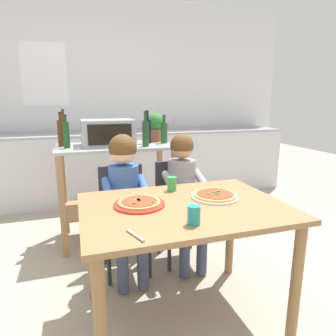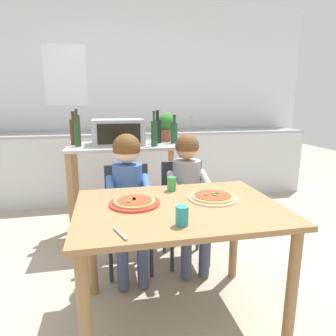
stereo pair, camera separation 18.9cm
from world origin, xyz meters
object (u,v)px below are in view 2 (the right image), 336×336
at_px(bottle_squat_spirits, 74,131).
at_px(bottle_tall_green_wine, 174,132).
at_px(drinking_cup_teal, 182,216).
at_px(dining_table, 179,224).
at_px(child_in_blue_striped_shirt, 128,187).
at_px(potted_herb_plant, 167,126).
at_px(child_in_grey_shirt, 189,186).
at_px(bottle_dark_olive_oil, 77,128).
at_px(bottle_brown_beer, 154,133).
at_px(dining_chair_left, 128,209).
at_px(kitchen_island_cart, 127,176).
at_px(drinking_cup_green, 172,184).
at_px(toaster_oven, 118,132).
at_px(dining_chair_right, 184,203).
at_px(bottle_clear_vinegar, 78,133).
at_px(pizza_plate_red_rimmed, 135,202).
at_px(serving_spoon, 120,234).
at_px(pizza_plate_cream, 213,197).
at_px(bottle_slim_sauce, 158,130).

distance_m(bottle_squat_spirits, bottle_tall_green_wine, 0.94).
relative_size(bottle_squat_spirits, drinking_cup_teal, 3.24).
xyz_separation_m(dining_table, child_in_blue_striped_shirt, (-0.24, 0.55, 0.07)).
bearing_deg(potted_herb_plant, bottle_squat_spirits, -173.45).
xyz_separation_m(child_in_blue_striped_shirt, child_in_grey_shirt, (0.47, 0.03, -0.03)).
height_order(bottle_dark_olive_oil, dining_table, bottle_dark_olive_oil).
xyz_separation_m(bottle_brown_beer, dining_chair_left, (-0.28, -0.40, -0.55)).
bearing_deg(potted_herb_plant, drinking_cup_teal, -99.21).
xyz_separation_m(kitchen_island_cart, dining_table, (0.21, -1.24, 0.01)).
bearing_deg(bottle_tall_green_wine, kitchen_island_cart, -179.49).
bearing_deg(drinking_cup_green, bottle_squat_spirits, 123.77).
relative_size(kitchen_island_cart, dining_table, 0.93).
xyz_separation_m(toaster_oven, dining_chair_right, (0.50, -0.55, -0.55)).
bearing_deg(drinking_cup_green, toaster_oven, 106.76).
height_order(bottle_clear_vinegar, child_in_grey_shirt, bottle_clear_vinegar).
height_order(dining_table, pizza_plate_red_rimmed, pizza_plate_red_rimmed).
distance_m(child_in_grey_shirt, drinking_cup_teal, 0.91).
bearing_deg(bottle_brown_beer, serving_spoon, -105.42).
relative_size(bottle_clear_vinegar, pizza_plate_cream, 0.99).
bearing_deg(dining_table, pizza_plate_red_rimmed, 163.87).
distance_m(toaster_oven, drinking_cup_teal, 1.56).
bearing_deg(bottle_brown_beer, bottle_dark_olive_oil, 150.54).
bearing_deg(bottle_squat_spirits, pizza_plate_cream, -54.47).
height_order(potted_herb_plant, child_in_grey_shirt, potted_herb_plant).
distance_m(dining_chair_left, serving_spoon, 1.02).
xyz_separation_m(pizza_plate_red_rimmed, serving_spoon, (-0.10, -0.38, -0.01)).
bearing_deg(drinking_cup_teal, dining_chair_right, 74.21).
height_order(potted_herb_plant, dining_chair_left, potted_herb_plant).
height_order(dining_table, drinking_cup_teal, drinking_cup_teal).
xyz_separation_m(bottle_tall_green_wine, drinking_cup_green, (-0.24, -0.96, -0.24)).
relative_size(bottle_tall_green_wine, dining_chair_right, 0.33).
bearing_deg(bottle_slim_sauce, dining_table, -94.59).
xyz_separation_m(child_in_blue_striped_shirt, drinking_cup_teal, (0.19, -0.82, 0.09)).
xyz_separation_m(bottle_dark_olive_oil, child_in_grey_shirt, (0.88, -0.88, -0.38)).
bearing_deg(bottle_squat_spirits, bottle_clear_vinegar, -72.43).
bearing_deg(pizza_plate_cream, dining_table, -164.22).
bearing_deg(kitchen_island_cart, pizza_plate_cream, -69.68).
relative_size(potted_herb_plant, pizza_plate_red_rimmed, 0.97).
distance_m(bottle_dark_olive_oil, pizza_plate_cream, 1.68).
bearing_deg(bottle_squat_spirits, toaster_oven, -8.72).
bearing_deg(serving_spoon, dining_table, 41.96).
distance_m(dining_table, pizza_plate_red_rimmed, 0.28).
distance_m(bottle_clear_vinegar, bottle_brown_beer, 0.68).
relative_size(bottle_tall_green_wine, bottle_slim_sauce, 0.86).
xyz_separation_m(bottle_slim_sauce, pizza_plate_cream, (0.12, -1.21, -0.29)).
height_order(potted_herb_plant, child_in_blue_striped_shirt, potted_herb_plant).
relative_size(bottle_tall_green_wine, dining_chair_left, 0.33).
distance_m(bottle_dark_olive_oil, dining_chair_left, 1.06).
relative_size(pizza_plate_cream, serving_spoon, 2.07).
bearing_deg(kitchen_island_cart, bottle_brown_beer, -33.33).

